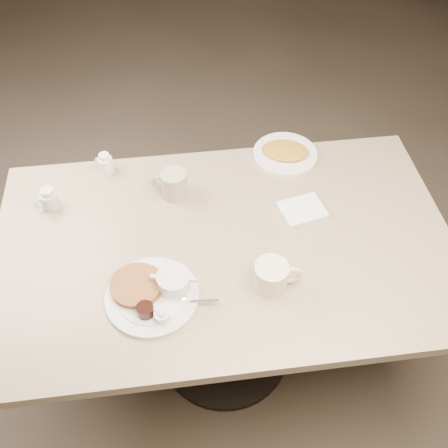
{
  "coord_description": "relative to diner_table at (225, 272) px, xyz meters",
  "views": [
    {
      "loc": [
        -0.13,
        -1.0,
        2.03
      ],
      "look_at": [
        0.0,
        0.02,
        0.82
      ],
      "focal_mm": 40.09,
      "sensor_mm": 36.0,
      "label": 1
    }
  ],
  "objects": [
    {
      "name": "coffee_mug_far",
      "position": [
        -0.15,
        0.24,
        0.22
      ],
      "size": [
        0.14,
        0.11,
        0.1
      ],
      "color": "#B1A895",
      "rests_on": "diner_table"
    },
    {
      "name": "main_plate",
      "position": [
        -0.23,
        -0.17,
        0.19
      ],
      "size": [
        0.36,
        0.33,
        0.07
      ],
      "color": "silver",
      "rests_on": "diner_table"
    },
    {
      "name": "napkin",
      "position": [
        0.28,
        0.1,
        0.18
      ],
      "size": [
        0.17,
        0.15,
        0.02
      ],
      "color": "white",
      "rests_on": "diner_table"
    },
    {
      "name": "diner_table",
      "position": [
        0.0,
        0.0,
        0.0
      ],
      "size": [
        1.5,
        0.9,
        0.75
      ],
      "color": "tan",
      "rests_on": "ground"
    },
    {
      "name": "coffee_mug_near",
      "position": [
        0.12,
        -0.18,
        0.22
      ],
      "size": [
        0.15,
        0.11,
        0.09
      ],
      "color": "white",
      "rests_on": "diner_table"
    },
    {
      "name": "creamer_right",
      "position": [
        -0.39,
        0.39,
        0.21
      ],
      "size": [
        0.07,
        0.06,
        0.08
      ],
      "color": "white",
      "rests_on": "diner_table"
    },
    {
      "name": "room",
      "position": [
        0.0,
        0.0,
        0.82
      ],
      "size": [
        7.04,
        8.04,
        2.84
      ],
      "color": "#4C3F33",
      "rests_on": "ground"
    },
    {
      "name": "creamer_left",
      "position": [
        -0.57,
        0.23,
        0.21
      ],
      "size": [
        0.09,
        0.06,
        0.08
      ],
      "color": "silver",
      "rests_on": "diner_table"
    },
    {
      "name": "hash_plate",
      "position": [
        0.28,
        0.39,
        0.18
      ],
      "size": [
        0.3,
        0.3,
        0.04
      ],
      "color": "white",
      "rests_on": "diner_table"
    }
  ]
}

